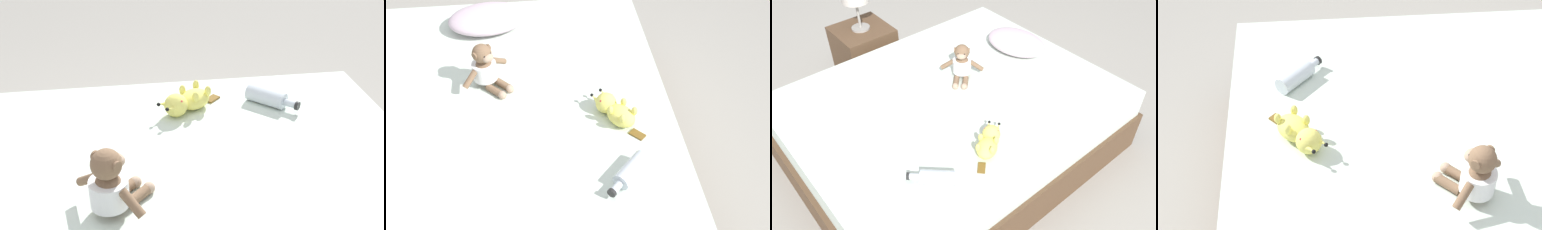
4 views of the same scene
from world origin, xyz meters
The scene contains 3 objects.
plush_monkey centered at (-0.11, 0.18, 0.58)m, with size 0.26×0.26×0.24m.
plush_yellow_creature centered at (0.49, -0.13, 0.53)m, with size 0.23×0.30×0.10m.
glass_bottle centered at (0.49, -0.49, 0.52)m, with size 0.21×0.21×0.07m.
Camera 1 is at (-1.28, 0.10, 1.50)m, focal length 44.59 mm.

